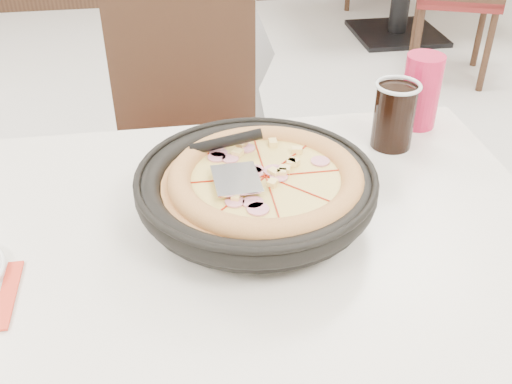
{
  "coord_description": "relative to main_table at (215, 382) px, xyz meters",
  "views": [
    {
      "loc": [
        0.24,
        -1.1,
        1.37
      ],
      "look_at": [
        0.37,
        -0.27,
        0.8
      ],
      "focal_mm": 42.0,
      "sensor_mm": 36.0,
      "label": 1
    }
  ],
  "objects": [
    {
      "name": "main_table",
      "position": [
        0.0,
        0.0,
        0.0
      ],
      "size": [
        1.3,
        0.96,
        0.75
      ],
      "primitive_type": null,
      "rotation": [
        0.0,
        0.0,
        -0.14
      ],
      "color": "white",
      "rests_on": "floor"
    },
    {
      "name": "pizza",
      "position": [
        0.11,
        0.04,
        0.44
      ],
      "size": [
        0.4,
        0.4,
        0.02
      ],
      "primitive_type": "cylinder",
      "rotation": [
        0.0,
        0.0,
        -0.14
      ],
      "color": "tan",
      "rests_on": "pizza_pan"
    },
    {
      "name": "red_cup",
      "position": [
        0.49,
        0.33,
        0.45
      ],
      "size": [
        0.09,
        0.09,
        0.16
      ],
      "primitive_type": "cylinder",
      "rotation": [
        0.0,
        0.0,
        -0.14
      ],
      "color": "#BA173E",
      "rests_on": "main_table"
    },
    {
      "name": "cola_glass",
      "position": [
        0.41,
        0.25,
        0.44
      ],
      "size": [
        0.09,
        0.09,
        0.13
      ],
      "primitive_type": "cylinder",
      "rotation": [
        0.0,
        0.0,
        -0.14
      ],
      "color": "black",
      "rests_on": "main_table"
    },
    {
      "name": "pizza_server",
      "position": [
        0.05,
        0.03,
        0.47
      ],
      "size": [
        0.08,
        0.1,
        0.0
      ],
      "primitive_type": "cube",
      "rotation": [
        0.0,
        0.0,
        0.04
      ],
      "color": "silver",
      "rests_on": "pizza"
    },
    {
      "name": "pizza_pan",
      "position": [
        0.09,
        0.05,
        0.42
      ],
      "size": [
        0.43,
        0.43,
        0.01
      ],
      "primitive_type": "cylinder",
      "rotation": [
        0.0,
        0.0,
        -0.14
      ],
      "color": "black",
      "rests_on": "trivet"
    },
    {
      "name": "trivet",
      "position": [
        0.04,
        0.09,
        0.39
      ],
      "size": [
        0.14,
        0.14,
        0.04
      ],
      "primitive_type": "cylinder",
      "rotation": [
        0.0,
        0.0,
        -0.14
      ],
      "color": "black",
      "rests_on": "main_table"
    },
    {
      "name": "chair_far",
      "position": [
        0.01,
        0.67,
        0.1
      ],
      "size": [
        0.44,
        0.44,
        0.95
      ],
      "primitive_type": null,
      "rotation": [
        0.0,
        0.0,
        3.19
      ],
      "color": "black",
      "rests_on": "floor"
    }
  ]
}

